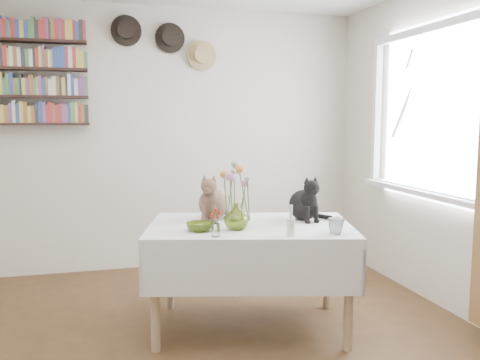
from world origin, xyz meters
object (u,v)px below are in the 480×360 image
object	(u,v)px
tabby_cat	(213,195)
bookshelf_unit	(28,73)
dining_table	(250,250)
black_cat	(303,197)
flower_vase	(236,217)

from	to	relation	value
tabby_cat	bookshelf_unit	bearing A→B (deg)	161.58
dining_table	tabby_cat	bearing A→B (deg)	126.47
dining_table	bookshelf_unit	distance (m)	2.57
tabby_cat	black_cat	bearing A→B (deg)	7.03
flower_vase	bookshelf_unit	size ratio (longest dim) A/B	0.17
tabby_cat	flower_vase	bearing A→B (deg)	-54.92
tabby_cat	flower_vase	distance (m)	0.41
dining_table	bookshelf_unit	size ratio (longest dim) A/B	1.54
dining_table	flower_vase	bearing A→B (deg)	-136.08
flower_vase	black_cat	bearing A→B (deg)	19.67
flower_vase	bookshelf_unit	distance (m)	2.46
black_cat	bookshelf_unit	size ratio (longest dim) A/B	0.33
dining_table	bookshelf_unit	world-z (taller)	bookshelf_unit
tabby_cat	black_cat	distance (m)	0.65
tabby_cat	black_cat	xyz separation A→B (m)	(0.61, -0.20, -0.00)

